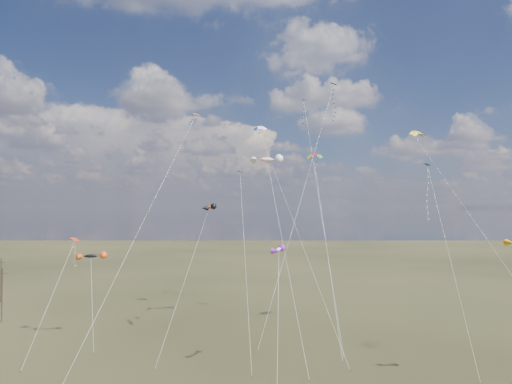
{
  "coord_description": "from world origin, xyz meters",
  "views": [
    {
      "loc": [
        0.02,
        -38.53,
        17.03
      ],
      "look_at": [
        0.0,
        18.0,
        19.0
      ],
      "focal_mm": 32.0,
      "sensor_mm": 36.0,
      "label": 1
    }
  ],
  "objects_px": {
    "parafoil_yellow": "(418,133)",
    "novelty_black_orange": "(91,256)",
    "utility_pole_far": "(1,280)",
    "diamond_black_high": "(330,114)",
    "utility_pole_near": "(2,294)"
  },
  "relations": [
    {
      "from": "parafoil_yellow",
      "to": "novelty_black_orange",
      "type": "relative_size",
      "value": 2.45
    },
    {
      "from": "diamond_black_high",
      "to": "novelty_black_orange",
      "type": "distance_m",
      "value": 40.75
    },
    {
      "from": "utility_pole_near",
      "to": "diamond_black_high",
      "type": "xyz_separation_m",
      "value": [
        49.62,
        2.15,
        27.65
      ]
    },
    {
      "from": "novelty_black_orange",
      "to": "diamond_black_high",
      "type": "bearing_deg",
      "value": 19.14
    },
    {
      "from": "diamond_black_high",
      "to": "parafoil_yellow",
      "type": "distance_m",
      "value": 15.05
    },
    {
      "from": "utility_pole_near",
      "to": "novelty_black_orange",
      "type": "bearing_deg",
      "value": -29.27
    },
    {
      "from": "utility_pole_near",
      "to": "diamond_black_high",
      "type": "height_order",
      "value": "diamond_black_high"
    },
    {
      "from": "utility_pole_far",
      "to": "diamond_black_high",
      "type": "distance_m",
      "value": 65.0
    },
    {
      "from": "parafoil_yellow",
      "to": "utility_pole_near",
      "type": "bearing_deg",
      "value": 172.42
    },
    {
      "from": "utility_pole_near",
      "to": "diamond_black_high",
      "type": "bearing_deg",
      "value": 2.48
    },
    {
      "from": "diamond_black_high",
      "to": "novelty_black_orange",
      "type": "relative_size",
      "value": 3.26
    },
    {
      "from": "utility_pole_far",
      "to": "novelty_black_orange",
      "type": "bearing_deg",
      "value": -43.45
    },
    {
      "from": "utility_pole_far",
      "to": "parafoil_yellow",
      "type": "height_order",
      "value": "parafoil_yellow"
    },
    {
      "from": "utility_pole_near",
      "to": "utility_pole_far",
      "type": "height_order",
      "value": "same"
    },
    {
      "from": "utility_pole_far",
      "to": "novelty_black_orange",
      "type": "relative_size",
      "value": 0.71
    }
  ]
}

